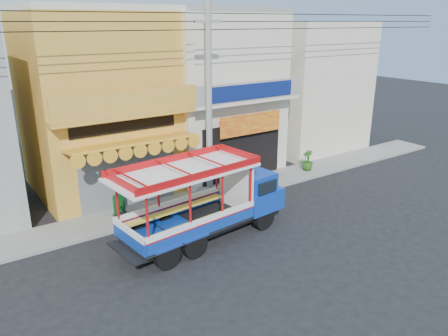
% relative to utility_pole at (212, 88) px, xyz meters
% --- Properties ---
extents(ground, '(90.00, 90.00, 0.00)m').
position_rel_utility_pole_xyz_m(ground, '(0.85, -3.30, -5.03)').
color(ground, black).
rests_on(ground, ground).
extents(sidewalk, '(30.00, 2.00, 0.12)m').
position_rel_utility_pole_xyz_m(sidewalk, '(0.85, 0.70, -4.97)').
color(sidewalk, slate).
rests_on(sidewalk, ground).
extents(shophouse_left, '(6.00, 7.50, 8.24)m').
position_rel_utility_pole_xyz_m(shophouse_left, '(-3.15, 4.66, -0.92)').
color(shophouse_left, gold).
rests_on(shophouse_left, ground).
extents(shophouse_right, '(6.00, 6.75, 8.24)m').
position_rel_utility_pole_xyz_m(shophouse_right, '(2.85, 4.66, -0.93)').
color(shophouse_right, beige).
rests_on(shophouse_right, ground).
extents(party_pilaster, '(0.35, 0.30, 8.00)m').
position_rel_utility_pole_xyz_m(party_pilaster, '(-0.15, 1.55, -1.03)').
color(party_pilaster, beige).
rests_on(party_pilaster, ground).
extents(filler_building_right, '(6.00, 6.00, 7.60)m').
position_rel_utility_pole_xyz_m(filler_building_right, '(9.85, 4.70, -1.23)').
color(filler_building_right, beige).
rests_on(filler_building_right, ground).
extents(utility_pole, '(28.00, 0.26, 9.00)m').
position_rel_utility_pole_xyz_m(utility_pole, '(0.00, 0.00, 0.00)').
color(utility_pole, gray).
rests_on(utility_pole, ground).
extents(songthaew_truck, '(6.78, 2.79, 3.08)m').
position_rel_utility_pole_xyz_m(songthaew_truck, '(-1.59, -2.51, -3.55)').
color(songthaew_truck, black).
rests_on(songthaew_truck, ground).
extents(green_sign, '(0.56, 0.44, 0.90)m').
position_rel_utility_pole_xyz_m(green_sign, '(-3.91, 0.98, -4.54)').
color(green_sign, black).
rests_on(green_sign, sidewalk).
extents(potted_plant_a, '(1.14, 1.09, 0.99)m').
position_rel_utility_pole_xyz_m(potted_plant_a, '(3.00, 1.26, -4.42)').
color(potted_plant_a, '#255217').
rests_on(potted_plant_a, sidewalk).
extents(potted_plant_b, '(0.57, 0.62, 0.92)m').
position_rel_utility_pole_xyz_m(potted_plant_b, '(2.60, 0.87, -4.45)').
color(potted_plant_b, '#255217').
rests_on(potted_plant_b, sidewalk).
extents(potted_plant_c, '(0.65, 0.65, 1.07)m').
position_rel_utility_pole_xyz_m(potted_plant_c, '(6.42, 0.67, -4.38)').
color(potted_plant_c, '#255217').
rests_on(potted_plant_c, sidewalk).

